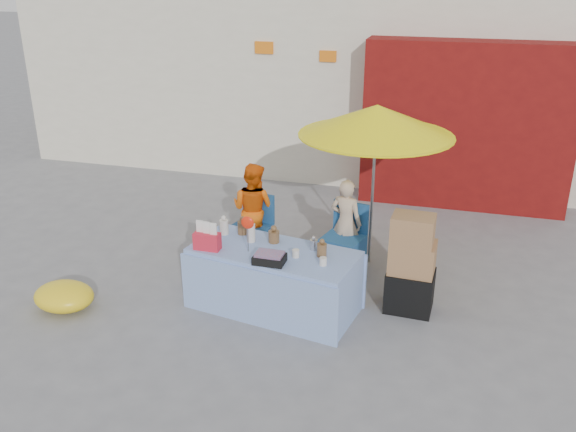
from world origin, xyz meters
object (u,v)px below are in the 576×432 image
(chair_right, at_px, (343,250))
(vendor_beige, at_px, (346,223))
(chair_left, at_px, (251,239))
(vendor_orange, at_px, (253,209))
(umbrella, at_px, (377,121))
(box_stack, at_px, (411,267))
(market_table, at_px, (273,278))

(chair_right, relative_size, vendor_beige, 0.73)
(chair_left, relative_size, vendor_orange, 0.67)
(umbrella, relative_size, box_stack, 1.81)
(market_table, height_order, box_stack, box_stack)
(market_table, relative_size, vendor_beige, 1.72)
(market_table, height_order, vendor_orange, vendor_orange)
(chair_right, height_order, vendor_beige, vendor_beige)
(box_stack, bearing_deg, market_table, -165.38)
(vendor_beige, xyz_separation_m, umbrella, (0.30, 0.15, 1.31))
(market_table, bearing_deg, chair_right, 73.89)
(chair_left, relative_size, umbrella, 0.41)
(market_table, height_order, vendor_beige, vendor_beige)
(chair_right, xyz_separation_m, vendor_beige, (-0.00, 0.13, 0.33))
(market_table, xyz_separation_m, chair_left, (-0.68, 1.18, -0.12))
(market_table, xyz_separation_m, box_stack, (1.48, 0.39, 0.16))
(chair_left, height_order, vendor_beige, vendor_beige)
(chair_left, distance_m, chair_right, 1.25)
(umbrella, bearing_deg, chair_left, -169.57)
(market_table, relative_size, chair_right, 2.36)
(chair_right, bearing_deg, vendor_orange, -172.13)
(vendor_orange, distance_m, box_stack, 2.36)
(vendor_beige, distance_m, umbrella, 1.35)
(market_table, relative_size, box_stack, 1.74)
(chair_left, bearing_deg, chair_right, 14.00)
(chair_right, height_order, box_stack, box_stack)
(vendor_beige, relative_size, umbrella, 0.56)
(chair_left, xyz_separation_m, umbrella, (1.55, 0.28, 1.64))
(chair_right, bearing_deg, umbrella, 57.86)
(umbrella, xyz_separation_m, box_stack, (0.61, -1.07, -1.36))
(chair_right, relative_size, vendor_orange, 0.67)
(market_table, bearing_deg, vendor_beige, 76.39)
(market_table, xyz_separation_m, vendor_orange, (-0.68, 1.31, 0.26))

